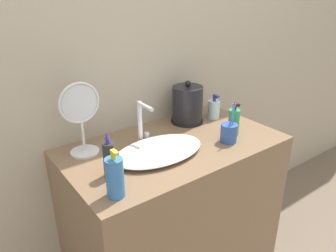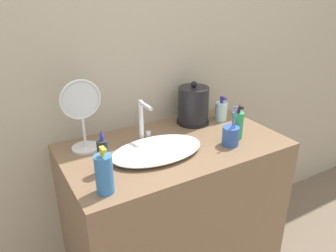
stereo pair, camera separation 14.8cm
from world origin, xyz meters
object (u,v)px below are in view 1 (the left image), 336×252
at_px(lotion_bottle, 115,177).
at_px(hand_cream_bottle, 214,109).
at_px(toothbrush_cup, 229,133).
at_px(vanity_mirror, 81,116).
at_px(mouthwash_bottle, 109,159).
at_px(electric_kettle, 187,105).
at_px(shampoo_bottle, 234,122).
at_px(faucet, 142,121).

bearing_deg(lotion_bottle, hand_cream_bottle, 22.47).
xyz_separation_m(toothbrush_cup, vanity_mirror, (-0.59, 0.30, 0.13)).
height_order(hand_cream_bottle, vanity_mirror, vanity_mirror).
bearing_deg(lotion_bottle, mouthwash_bottle, 71.32).
xyz_separation_m(toothbrush_cup, mouthwash_bottle, (-0.59, 0.06, 0.03)).
relative_size(electric_kettle, hand_cream_bottle, 1.69).
xyz_separation_m(toothbrush_cup, hand_cream_bottle, (0.15, 0.26, 0.01)).
relative_size(toothbrush_cup, shampoo_bottle, 1.19).
relative_size(faucet, vanity_mirror, 0.63).
bearing_deg(vanity_mirror, lotion_bottle, -96.35).
height_order(faucet, mouthwash_bottle, faucet).
bearing_deg(faucet, shampoo_bottle, -25.20).
height_order(lotion_bottle, shampoo_bottle, lotion_bottle).
relative_size(mouthwash_bottle, vanity_mirror, 0.57).
distance_m(electric_kettle, mouthwash_bottle, 0.63).
relative_size(lotion_bottle, hand_cream_bottle, 1.36).
bearing_deg(toothbrush_cup, mouthwash_bottle, 173.82).
bearing_deg(lotion_bottle, vanity_mirror, 83.65).
distance_m(electric_kettle, lotion_bottle, 0.73).
bearing_deg(vanity_mirror, mouthwash_bottle, -89.27).
bearing_deg(vanity_mirror, hand_cream_bottle, -3.17).
xyz_separation_m(faucet, shampoo_bottle, (0.41, -0.19, -0.04)).
xyz_separation_m(shampoo_bottle, mouthwash_bottle, (-0.66, 0.02, 0.01)).
height_order(electric_kettle, mouthwash_bottle, electric_kettle).
distance_m(lotion_bottle, vanity_mirror, 0.38).
relative_size(lotion_bottle, vanity_mirror, 0.57).
distance_m(toothbrush_cup, shampoo_bottle, 0.09).
bearing_deg(hand_cream_bottle, electric_kettle, 163.57).
distance_m(lotion_bottle, hand_cream_bottle, 0.85).
xyz_separation_m(lotion_bottle, mouthwash_bottle, (0.04, 0.13, -0.00)).
bearing_deg(lotion_bottle, toothbrush_cup, 5.88).
xyz_separation_m(lotion_bottle, shampoo_bottle, (0.71, 0.11, -0.01)).
relative_size(faucet, lotion_bottle, 1.11).
bearing_deg(lotion_bottle, electric_kettle, 30.36).
height_order(toothbrush_cup, vanity_mirror, vanity_mirror).
bearing_deg(lotion_bottle, faucet, 44.66).
relative_size(electric_kettle, toothbrush_cup, 1.16).
xyz_separation_m(electric_kettle, vanity_mirror, (-0.59, -0.00, 0.08)).
bearing_deg(shampoo_bottle, electric_kettle, 106.40).
bearing_deg(hand_cream_bottle, shampoo_bottle, -109.25).
bearing_deg(hand_cream_bottle, mouthwash_bottle, -165.24).
bearing_deg(vanity_mirror, electric_kettle, 0.39).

